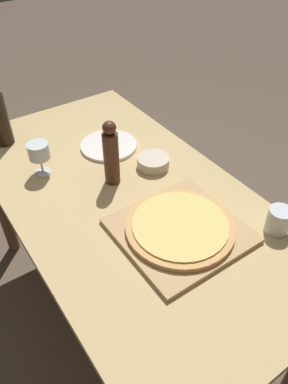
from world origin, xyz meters
TOP-DOWN VIEW (x-y plane):
  - ground_plane at (0.00, 0.00)m, footprint 12.00×12.00m
  - dining_table at (0.00, 0.00)m, footprint 0.81×1.53m
  - cutting_board at (0.04, -0.27)m, footprint 0.39×0.38m
  - pizza at (0.04, -0.27)m, footprint 0.36×0.36m
  - pepper_mill at (0.00, 0.09)m, footprint 0.06×0.06m
  - wine_glass at (-0.20, 0.29)m, footprint 0.08×0.08m
  - small_bowl at (0.18, 0.08)m, footprint 0.13×0.13m
  - drinking_tumbler at (0.31, -0.44)m, footprint 0.08×0.08m
  - dinner_plate at (0.11, 0.30)m, footprint 0.24×0.24m

SIDE VIEW (x-z plane):
  - ground_plane at x=0.00m, z-range 0.00..0.00m
  - dining_table at x=0.00m, z-range 0.28..1.03m
  - dinner_plate at x=0.11m, z-range 0.75..0.77m
  - cutting_board at x=0.04m, z-range 0.75..0.77m
  - small_bowl at x=0.18m, z-range 0.75..0.80m
  - pizza at x=0.04m, z-range 0.77..0.80m
  - drinking_tumbler at x=0.31m, z-range 0.75..0.84m
  - wine_glass at x=-0.20m, z-range 0.79..0.92m
  - pepper_mill at x=0.00m, z-range 0.75..1.01m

